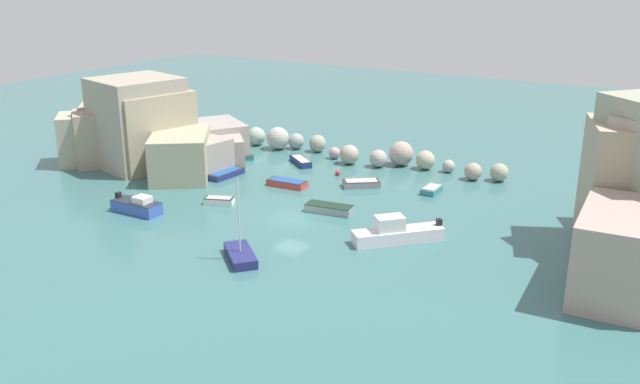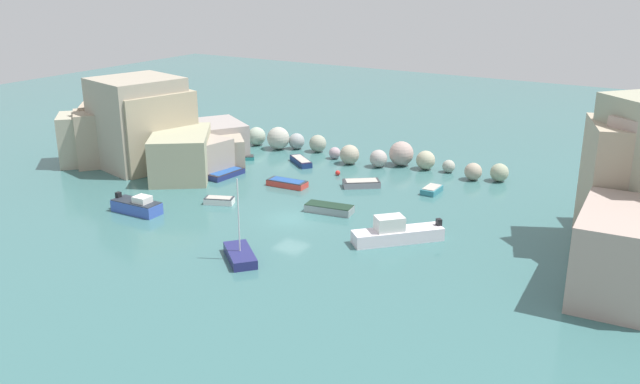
% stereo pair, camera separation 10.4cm
% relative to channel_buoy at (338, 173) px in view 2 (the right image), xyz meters
% --- Properties ---
extents(cove_water, '(160.00, 160.00, 0.00)m').
position_rel_channel_buoy_xyz_m(cove_water, '(2.76, -12.57, -0.25)').
color(cove_water, '#396969').
rests_on(cove_water, ground).
extents(cliff_headland_left, '(20.32, 17.05, 9.09)m').
position_rel_channel_buoy_xyz_m(cliff_headland_left, '(-18.76, -6.77, 2.97)').
color(cliff_headland_left, '#A4A283').
rests_on(cliff_headland_left, ground).
extents(rock_breakwater, '(30.12, 4.61, 2.53)m').
position_rel_channel_buoy_xyz_m(rock_breakwater, '(-1.50, 5.76, 0.80)').
color(rock_breakwater, '#A1B09C').
rests_on(rock_breakwater, ground).
extents(channel_buoy, '(0.49, 0.49, 0.49)m').
position_rel_channel_buoy_xyz_m(channel_buoy, '(0.00, 0.00, 0.00)').
color(channel_buoy, red).
rests_on(channel_buoy, cove_water).
extents(moored_boat_0, '(4.15, 3.93, 5.99)m').
position_rel_channel_buoy_xyz_m(moored_boat_0, '(4.20, -21.24, 0.12)').
color(moored_boat_0, navy).
rests_on(moored_boat_0, cove_water).
extents(moored_boat_1, '(1.32, 2.38, 0.59)m').
position_rel_channel_buoy_xyz_m(moored_boat_1, '(10.08, -0.33, 0.04)').
color(moored_boat_1, teal).
rests_on(moored_boat_1, cove_water).
extents(moored_boat_2, '(5.97, 6.14, 2.08)m').
position_rel_channel_buoy_xyz_m(moored_boat_2, '(12.22, -12.57, 0.48)').
color(moored_boat_2, white).
rests_on(moored_boat_2, cove_water).
extents(moored_boat_3, '(4.39, 1.81, 1.56)m').
position_rel_channel_buoy_xyz_m(moored_boat_3, '(-9.09, -18.03, 0.35)').
color(moored_boat_3, '#3A58B7').
rests_on(moored_boat_3, cove_water).
extents(moored_boat_4, '(1.87, 4.10, 0.58)m').
position_rel_channel_buoy_xyz_m(moored_boat_4, '(-9.20, -6.09, 0.06)').
color(moored_boat_4, navy).
rests_on(moored_boat_4, cove_water).
extents(moored_boat_5, '(3.72, 3.23, 0.60)m').
position_rel_channel_buoy_xyz_m(moored_boat_5, '(-5.28, 1.49, 0.07)').
color(moored_boat_5, navy).
rests_on(moored_boat_5, cove_water).
extents(moored_boat_6, '(3.18, 2.85, 0.42)m').
position_rel_channel_buoy_xyz_m(moored_boat_6, '(-11.82, -0.56, -0.04)').
color(moored_boat_6, teal).
rests_on(moored_boat_6, cove_water).
extents(moored_boat_7, '(3.67, 3.32, 0.64)m').
position_rel_channel_buoy_xyz_m(moored_boat_7, '(3.72, -2.04, 0.09)').
color(moored_boat_7, gray).
rests_on(moored_boat_7, cove_water).
extents(moored_boat_8, '(4.20, 2.09, 0.68)m').
position_rel_channel_buoy_xyz_m(moored_boat_8, '(4.66, -9.62, 0.09)').
color(moored_boat_8, '#8B9699').
rests_on(moored_boat_8, cove_water).
extents(moored_boat_9, '(2.77, 2.01, 0.60)m').
position_rel_channel_buoy_xyz_m(moored_boat_9, '(-4.64, -12.71, 0.06)').
color(moored_boat_9, white).
rests_on(moored_boat_9, cove_water).
extents(moored_boat_10, '(3.88, 1.69, 0.60)m').
position_rel_channel_buoy_xyz_m(moored_boat_10, '(-2.33, -5.52, 0.07)').
color(moored_boat_10, '#D03F36').
rests_on(moored_boat_10, cove_water).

